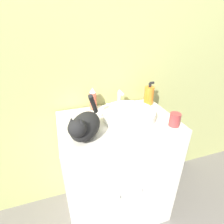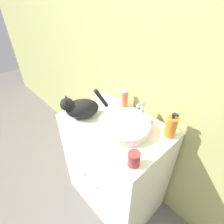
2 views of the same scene
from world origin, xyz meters
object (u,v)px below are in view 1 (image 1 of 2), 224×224
at_px(spray_bottle, 93,99).
at_px(soap_bottle, 149,95).
at_px(cat, 84,126).
at_px(cup, 175,120).

bearing_deg(spray_bottle, soap_bottle, -5.31).
bearing_deg(soap_bottle, spray_bottle, 174.69).
bearing_deg(spray_bottle, cat, -110.11).
distance_m(soap_bottle, cup, 0.34).
height_order(cat, cup, cat).
relative_size(soap_bottle, spray_bottle, 1.07).
height_order(soap_bottle, cup, soap_bottle).
height_order(spray_bottle, cup, spray_bottle).
relative_size(cat, spray_bottle, 1.92).
relative_size(spray_bottle, cup, 1.97).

